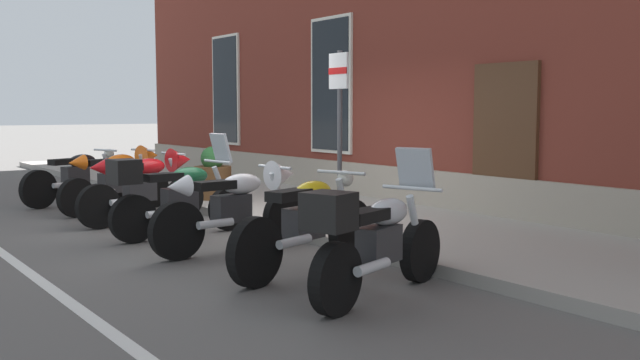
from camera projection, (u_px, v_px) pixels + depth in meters
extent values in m
plane|color=#565451|center=(248.00, 227.00, 9.89)|extent=(140.00, 140.00, 0.00)
cube|color=gray|center=(334.00, 213.00, 10.76)|extent=(26.35, 3.01, 0.13)
cube|color=silver|center=(5.00, 255.00, 8.02)|extent=(26.35, 0.12, 0.01)
cube|color=gray|center=(404.00, 189.00, 11.59)|extent=(20.35, 0.10, 0.70)
cube|color=silver|center=(226.00, 90.00, 16.34)|extent=(1.22, 0.06, 2.52)
cube|color=black|center=(225.00, 90.00, 16.32)|extent=(1.10, 0.03, 2.40)
cube|color=silver|center=(331.00, 85.00, 13.06)|extent=(1.22, 0.06, 2.52)
cube|color=black|center=(330.00, 85.00, 13.05)|extent=(1.10, 0.03, 2.40)
cube|color=#472B19|center=(505.00, 145.00, 9.88)|extent=(1.10, 0.08, 2.30)
cylinder|color=black|center=(114.00, 182.00, 12.97)|extent=(0.32, 0.66, 0.65)
cylinder|color=black|center=(38.00, 189.00, 11.72)|extent=(0.32, 0.66, 0.65)
cylinder|color=silver|center=(109.00, 169.00, 12.87)|extent=(0.16, 0.30, 0.60)
cube|color=#28282B|center=(75.00, 175.00, 12.29)|extent=(0.35, 0.49, 0.32)
ellipsoid|color=black|center=(82.00, 161.00, 12.38)|extent=(0.41, 0.58, 0.24)
cube|color=black|center=(63.00, 162.00, 12.07)|extent=(0.36, 0.53, 0.10)
cylinder|color=silver|center=(105.00, 150.00, 12.77)|extent=(0.60, 0.23, 0.04)
cylinder|color=silver|center=(65.00, 185.00, 11.99)|extent=(0.23, 0.46, 0.09)
sphere|color=silver|center=(109.00, 154.00, 12.84)|extent=(0.18, 0.18, 0.18)
cylinder|color=black|center=(153.00, 190.00, 11.88)|extent=(0.27, 0.62, 0.61)
cylinder|color=black|center=(76.00, 198.00, 10.78)|extent=(0.27, 0.62, 0.61)
cylinder|color=silver|center=(147.00, 174.00, 11.78)|extent=(0.15, 0.34, 0.68)
cube|color=#28282B|center=(113.00, 183.00, 11.27)|extent=(0.32, 0.48, 0.32)
ellipsoid|color=orange|center=(121.00, 162.00, 11.36)|extent=(0.38, 0.57, 0.24)
cube|color=black|center=(100.00, 162.00, 11.06)|extent=(0.33, 0.52, 0.10)
cylinder|color=silver|center=(143.00, 150.00, 11.68)|extent=(0.61, 0.19, 0.04)
cylinder|color=silver|center=(101.00, 193.00, 10.98)|extent=(0.20, 0.46, 0.09)
cone|color=orange|center=(149.00, 156.00, 11.78)|extent=(0.43, 0.42, 0.36)
cone|color=orange|center=(76.00, 163.00, 10.74)|extent=(0.30, 0.31, 0.24)
cylinder|color=black|center=(184.00, 198.00, 10.71)|extent=(0.21, 0.64, 0.63)
cylinder|color=black|center=(98.00, 207.00, 9.74)|extent=(0.21, 0.64, 0.63)
cylinder|color=silver|center=(178.00, 180.00, 10.61)|extent=(0.12, 0.34, 0.69)
cube|color=#28282B|center=(140.00, 190.00, 10.17)|extent=(0.28, 0.47, 0.32)
ellipsoid|color=red|center=(149.00, 166.00, 10.24)|extent=(0.33, 0.55, 0.24)
cube|color=black|center=(125.00, 167.00, 9.98)|extent=(0.29, 0.51, 0.10)
cylinder|color=silver|center=(173.00, 154.00, 10.52)|extent=(0.62, 0.12, 0.04)
cylinder|color=silver|center=(125.00, 201.00, 9.89)|extent=(0.15, 0.46, 0.09)
cone|color=red|center=(181.00, 160.00, 10.62)|extent=(0.40, 0.39, 0.36)
cone|color=red|center=(98.00, 168.00, 9.70)|extent=(0.27, 0.29, 0.24)
cylinder|color=black|center=(229.00, 209.00, 9.62)|extent=(0.17, 0.61, 0.60)
cylinder|color=black|center=(133.00, 219.00, 8.71)|extent=(0.17, 0.61, 0.60)
cylinder|color=silver|center=(223.00, 190.00, 9.52)|extent=(0.09, 0.33, 0.66)
cube|color=#28282B|center=(180.00, 200.00, 9.11)|extent=(0.25, 0.46, 0.32)
ellipsoid|color=#195633|center=(190.00, 176.00, 9.18)|extent=(0.30, 0.54, 0.24)
cube|color=black|center=(163.00, 177.00, 8.93)|extent=(0.26, 0.50, 0.10)
cylinder|color=silver|center=(217.00, 162.00, 9.43)|extent=(0.62, 0.08, 0.04)
cylinder|color=silver|center=(163.00, 213.00, 8.84)|extent=(0.12, 0.46, 0.09)
cube|color=#B2BCC6|center=(221.00, 148.00, 9.45)|extent=(0.37, 0.17, 0.40)
cube|color=black|center=(124.00, 172.00, 8.58)|extent=(0.38, 0.35, 0.30)
cylinder|color=black|center=(286.00, 217.00, 8.72)|extent=(0.18, 0.66, 0.65)
cylinder|color=black|center=(177.00, 231.00, 7.71)|extent=(0.18, 0.66, 0.65)
cylinder|color=silver|center=(280.00, 197.00, 8.63)|extent=(0.10, 0.32, 0.64)
cube|color=#28282B|center=(231.00, 208.00, 8.16)|extent=(0.26, 0.46, 0.32)
ellipsoid|color=silver|center=(242.00, 184.00, 8.24)|extent=(0.31, 0.54, 0.24)
cube|color=black|center=(214.00, 185.00, 7.98)|extent=(0.27, 0.50, 0.10)
cylinder|color=silver|center=(275.00, 167.00, 8.54)|extent=(0.62, 0.10, 0.04)
cylinder|color=silver|center=(215.00, 224.00, 7.89)|extent=(0.13, 0.46, 0.09)
cone|color=silver|center=(283.00, 175.00, 8.64)|extent=(0.39, 0.37, 0.36)
cone|color=silver|center=(178.00, 186.00, 7.67)|extent=(0.26, 0.28, 0.24)
cylinder|color=black|center=(350.00, 230.00, 7.75)|extent=(0.31, 0.67, 0.67)
cylinder|color=black|center=(255.00, 252.00, 6.52)|extent=(0.31, 0.67, 0.67)
cylinder|color=silver|center=(345.00, 207.00, 7.65)|extent=(0.16, 0.32, 0.65)
cube|color=#28282B|center=(304.00, 223.00, 7.08)|extent=(0.34, 0.48, 0.32)
ellipsoid|color=gold|center=(313.00, 193.00, 7.17)|extent=(0.40, 0.57, 0.24)
cube|color=black|center=(289.00, 195.00, 6.87)|extent=(0.35, 0.52, 0.10)
cylinder|color=silver|center=(341.00, 172.00, 7.55)|extent=(0.60, 0.21, 0.04)
cylinder|color=silver|center=(294.00, 241.00, 6.78)|extent=(0.22, 0.46, 0.09)
sphere|color=silver|center=(345.00, 178.00, 7.62)|extent=(0.18, 0.18, 0.18)
cylinder|color=black|center=(420.00, 251.00, 6.75)|extent=(0.30, 0.61, 0.60)
cylinder|color=black|center=(336.00, 279.00, 5.62)|extent=(0.30, 0.61, 0.60)
cylinder|color=silver|center=(416.00, 226.00, 6.65)|extent=(0.16, 0.31, 0.63)
cube|color=#28282B|center=(379.00, 244.00, 6.13)|extent=(0.34, 0.49, 0.32)
ellipsoid|color=#B7BABF|center=(388.00, 212.00, 6.22)|extent=(0.41, 0.57, 0.24)
cube|color=black|center=(365.00, 216.00, 5.92)|extent=(0.36, 0.52, 0.10)
cylinder|color=silver|center=(412.00, 188.00, 6.55)|extent=(0.60, 0.22, 0.04)
cylinder|color=silver|center=(372.00, 267.00, 5.83)|extent=(0.22, 0.46, 0.09)
cube|color=#B2BCC6|center=(415.00, 169.00, 6.58)|extent=(0.39, 0.24, 0.40)
cube|color=black|center=(329.00, 211.00, 5.49)|extent=(0.44, 0.41, 0.30)
cylinder|color=#4C4C51|center=(340.00, 141.00, 8.80)|extent=(0.06, 0.06, 2.24)
cube|color=white|center=(339.00, 71.00, 8.70)|extent=(0.36, 0.03, 0.44)
cube|color=red|center=(338.00, 71.00, 8.69)|extent=(0.36, 0.01, 0.08)
cylinder|color=brown|center=(213.00, 182.00, 12.02)|extent=(0.64, 0.64, 0.55)
cylinder|color=black|center=(213.00, 182.00, 12.02)|extent=(0.67, 0.67, 0.04)
sphere|color=#28602D|center=(212.00, 158.00, 11.98)|extent=(0.40, 0.40, 0.40)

